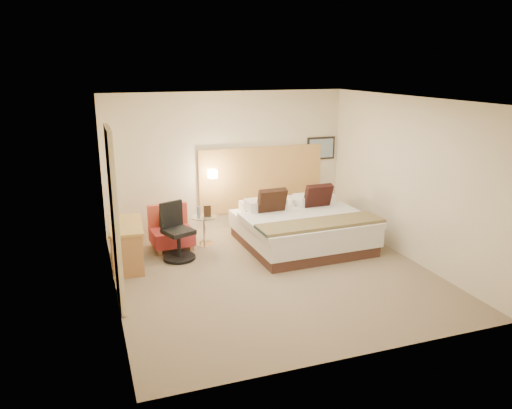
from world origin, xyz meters
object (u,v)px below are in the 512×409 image
object	(u,v)px
bed	(301,227)
desk_chair	(177,236)
desk	(127,233)
lounge_chair	(171,231)
side_table	(204,229)

from	to	relation	value
bed	desk_chair	bearing A→B (deg)	177.32
desk	desk_chair	bearing A→B (deg)	1.58
lounge_chair	desk_chair	size ratio (longest dim) A/B	0.79
bed	side_table	xyz separation A→B (m)	(-1.66, 0.61, -0.04)
side_table	desk_chair	size ratio (longest dim) A/B	0.56
lounge_chair	desk	xyz separation A→B (m)	(-0.80, -0.61, 0.26)
bed	lounge_chair	xyz separation A→B (m)	(-2.25, 0.70, -0.04)
lounge_chair	side_table	xyz separation A→B (m)	(0.59, -0.09, 0.00)
bed	desk_chair	world-z (taller)	bed
lounge_chair	desk_chair	distance (m)	0.60
desk	lounge_chair	bearing A→B (deg)	37.37
lounge_chair	desk_chair	xyz separation A→B (m)	(0.00, -0.59, 0.10)
desk	desk_chair	distance (m)	0.82
side_table	desk	xyz separation A→B (m)	(-1.39, -0.53, 0.26)
side_table	desk	distance (m)	1.51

